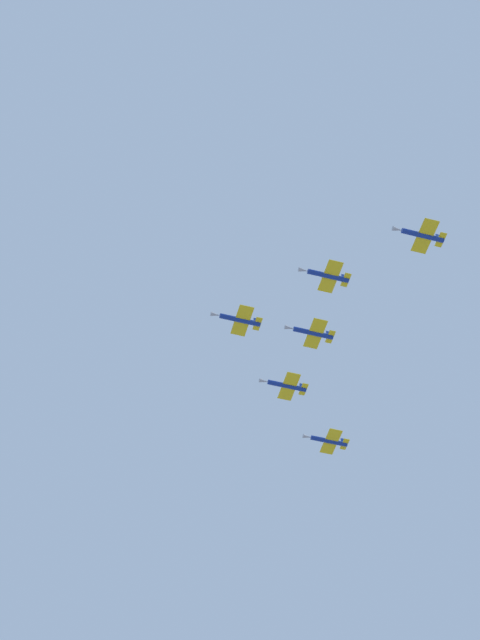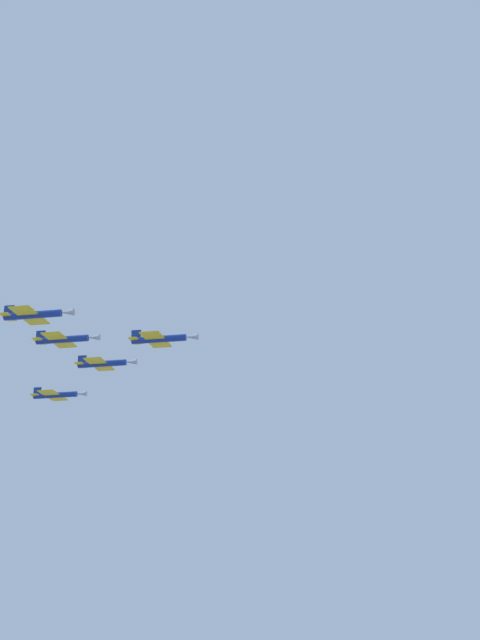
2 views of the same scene
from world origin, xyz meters
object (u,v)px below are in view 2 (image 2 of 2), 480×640
at_px(jet_port_inner, 103,364).
at_px(jet_port_outer, 64,339).
at_px(jet_starboard_outer, 56,395).
at_px(jet_starboard_inner, 34,315).
at_px(jet_lead, 160,339).

xyz_separation_m(jet_port_inner, jet_port_outer, (-8.77, -14.07, -0.23)).
relative_size(jet_port_outer, jet_starboard_outer, 1.00).
distance_m(jet_port_inner, jet_port_outer, 16.58).
distance_m(jet_port_outer, jet_starboard_outer, 36.19).
distance_m(jet_port_inner, jet_starboard_inner, 33.03).
bearing_deg(jet_port_inner, jet_starboard_outer, -135.00).
height_order(jet_lead, jet_port_inner, jet_port_inner).
height_order(jet_starboard_inner, jet_port_outer, jet_port_outer).
distance_m(jet_lead, jet_starboard_outer, 46.66).
bearing_deg(jet_starboard_outer, jet_starboard_inner, 18.43).
xyz_separation_m(jet_lead, jet_port_inner, (-7.51, 22.09, 1.35)).
bearing_deg(jet_lead, jet_starboard_inner, -45.00).
height_order(jet_starboard_inner, jet_starboard_outer, jet_starboard_outer).
xyz_separation_m(jet_port_inner, jet_starboard_outer, (-7.51, 22.09, -1.21)).
height_order(jet_port_outer, jet_starboard_outer, jet_port_outer).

